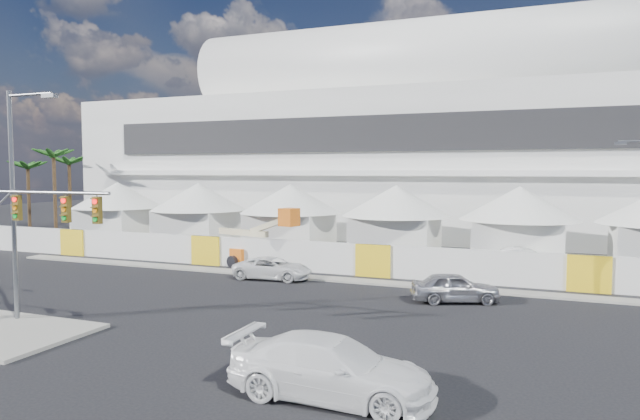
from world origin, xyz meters
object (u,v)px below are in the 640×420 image
at_px(boom_lift, 239,248).
at_px(traffic_mast, 7,240).
at_px(pickup_near, 331,368).
at_px(lot_car_a, 524,259).
at_px(pickup_curb, 273,268).
at_px(streetlight_median, 17,189).
at_px(sedan_silver, 455,287).

bearing_deg(boom_lift, traffic_mast, -78.38).
height_order(pickup_near, lot_car_a, pickup_near).
bearing_deg(pickup_curb, streetlight_median, 151.63).
bearing_deg(streetlight_median, boom_lift, 86.46).
height_order(sedan_silver, boom_lift, boom_lift).
bearing_deg(pickup_curb, pickup_near, -152.72).
height_order(sedan_silver, streetlight_median, streetlight_median).
bearing_deg(streetlight_median, sedan_silver, 32.69).
distance_m(sedan_silver, lot_car_a, 11.06).
xyz_separation_m(streetlight_median, boom_lift, (1.04, 16.81, -4.63)).
bearing_deg(pickup_near, streetlight_median, 79.90).
relative_size(pickup_curb, pickup_near, 0.78).
bearing_deg(traffic_mast, sedan_silver, 34.31).
bearing_deg(lot_car_a, streetlight_median, 138.81).
relative_size(streetlight_median, boom_lift, 1.17).
distance_m(sedan_silver, streetlight_median, 20.54).
relative_size(pickup_curb, lot_car_a, 1.05).
xyz_separation_m(pickup_curb, streetlight_median, (-5.66, -12.80, 5.08)).
bearing_deg(streetlight_median, lot_car_a, 47.57).
height_order(pickup_curb, traffic_mast, traffic_mast).
distance_m(pickup_curb, streetlight_median, 14.89).
height_order(pickup_near, traffic_mast, traffic_mast).
height_order(sedan_silver, pickup_curb, sedan_silver).
xyz_separation_m(pickup_curb, pickup_near, (9.60, -15.49, 0.22)).
bearing_deg(boom_lift, sedan_silver, -6.22).
bearing_deg(lot_car_a, sedan_silver, 166.38).
relative_size(sedan_silver, pickup_near, 0.72).
xyz_separation_m(lot_car_a, boom_lift, (-18.56, -4.64, 0.37)).
xyz_separation_m(traffic_mast, boom_lift, (0.97, 17.44, -2.56)).
bearing_deg(lot_car_a, traffic_mast, 139.74).
height_order(pickup_curb, lot_car_a, lot_car_a).
xyz_separation_m(pickup_near, traffic_mast, (-15.19, 2.06, 2.78)).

